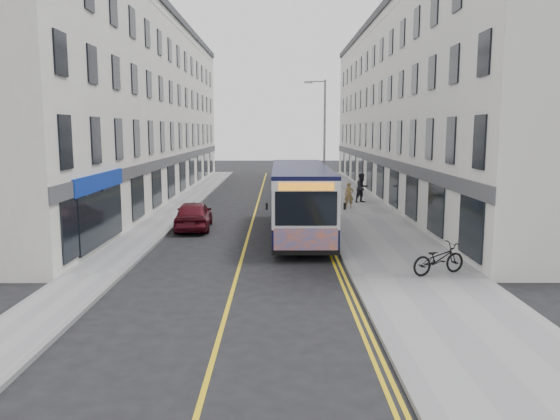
{
  "coord_description": "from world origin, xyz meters",
  "views": [
    {
      "loc": [
        1.46,
        -19.52,
        5.04
      ],
      "look_at": [
        1.51,
        3.72,
        1.6
      ],
      "focal_mm": 35.0,
      "sensor_mm": 36.0,
      "label": 1
    }
  ],
  "objects_px": {
    "streetlamp": "(323,140)",
    "pedestrian_far": "(362,188)",
    "bicycle": "(439,259)",
    "pedestrian_near": "(349,195)",
    "city_bus": "(300,198)",
    "car_white": "(301,186)",
    "car_maroon": "(194,215)"
  },
  "relations": [
    {
      "from": "bicycle",
      "to": "car_maroon",
      "type": "height_order",
      "value": "car_maroon"
    },
    {
      "from": "city_bus",
      "to": "pedestrian_near",
      "type": "distance_m",
      "value": 9.07
    },
    {
      "from": "pedestrian_near",
      "to": "car_white",
      "type": "xyz_separation_m",
      "value": [
        -2.7,
        8.15,
        -0.27
      ]
    },
    {
      "from": "pedestrian_near",
      "to": "bicycle",
      "type": "bearing_deg",
      "value": -82.74
    },
    {
      "from": "bicycle",
      "to": "pedestrian_near",
      "type": "height_order",
      "value": "pedestrian_near"
    },
    {
      "from": "bicycle",
      "to": "car_maroon",
      "type": "relative_size",
      "value": 0.48
    },
    {
      "from": "city_bus",
      "to": "pedestrian_far",
      "type": "relative_size",
      "value": 5.72
    },
    {
      "from": "streetlamp",
      "to": "pedestrian_near",
      "type": "distance_m",
      "value": 3.92
    },
    {
      "from": "streetlamp",
      "to": "bicycle",
      "type": "relative_size",
      "value": 3.86
    },
    {
      "from": "city_bus",
      "to": "bicycle",
      "type": "bearing_deg",
      "value": -59.81
    },
    {
      "from": "bicycle",
      "to": "pedestrian_near",
      "type": "relative_size",
      "value": 1.29
    },
    {
      "from": "city_bus",
      "to": "streetlamp",
      "type": "bearing_deg",
      "value": 77.64
    },
    {
      "from": "streetlamp",
      "to": "pedestrian_far",
      "type": "distance_m",
      "value": 5.47
    },
    {
      "from": "pedestrian_near",
      "to": "car_white",
      "type": "relative_size",
      "value": 0.4
    },
    {
      "from": "bicycle",
      "to": "car_white",
      "type": "xyz_separation_m",
      "value": [
        -3.73,
        24.15,
        -0.01
      ]
    },
    {
      "from": "city_bus",
      "to": "bicycle",
      "type": "height_order",
      "value": "city_bus"
    },
    {
      "from": "streetlamp",
      "to": "city_bus",
      "type": "height_order",
      "value": "streetlamp"
    },
    {
      "from": "pedestrian_near",
      "to": "pedestrian_far",
      "type": "xyz_separation_m",
      "value": [
        1.21,
        2.6,
        0.19
      ]
    },
    {
      "from": "car_white",
      "to": "bicycle",
      "type": "bearing_deg",
      "value": -74.11
    },
    {
      "from": "car_white",
      "to": "car_maroon",
      "type": "distance_m",
      "value": 16.14
    },
    {
      "from": "pedestrian_far",
      "to": "streetlamp",
      "type": "bearing_deg",
      "value": -163.04
    },
    {
      "from": "streetlamp",
      "to": "car_white",
      "type": "relative_size",
      "value": 2.01
    },
    {
      "from": "car_maroon",
      "to": "bicycle",
      "type": "bearing_deg",
      "value": 133.1
    },
    {
      "from": "bicycle",
      "to": "pedestrian_far",
      "type": "xyz_separation_m",
      "value": [
        0.18,
        18.61,
        0.45
      ]
    },
    {
      "from": "city_bus",
      "to": "car_white",
      "type": "xyz_separation_m",
      "value": [
        0.72,
        16.5,
        -1.15
      ]
    },
    {
      "from": "city_bus",
      "to": "car_maroon",
      "type": "xyz_separation_m",
      "value": [
        -5.35,
        1.54,
        -1.07
      ]
    },
    {
      "from": "bicycle",
      "to": "car_maroon",
      "type": "xyz_separation_m",
      "value": [
        -9.8,
        9.19,
        0.07
      ]
    },
    {
      "from": "pedestrian_near",
      "to": "car_white",
      "type": "height_order",
      "value": "pedestrian_near"
    },
    {
      "from": "streetlamp",
      "to": "pedestrian_far",
      "type": "xyz_separation_m",
      "value": [
        2.94,
        3.26,
        -3.27
      ]
    },
    {
      "from": "pedestrian_near",
      "to": "car_maroon",
      "type": "height_order",
      "value": "pedestrian_near"
    },
    {
      "from": "car_maroon",
      "to": "city_bus",
      "type": "bearing_deg",
      "value": 160.17
    },
    {
      "from": "pedestrian_far",
      "to": "car_white",
      "type": "bearing_deg",
      "value": 94.24
    }
  ]
}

